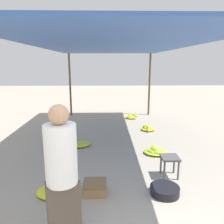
# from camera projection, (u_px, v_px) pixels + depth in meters

# --- Properties ---
(canopy_post_back_left) EXTENTS (0.08, 0.08, 2.61)m
(canopy_post_back_left) POSITION_uv_depth(u_px,v_px,m) (70.00, 85.00, 9.21)
(canopy_post_back_left) COLOR brown
(canopy_post_back_left) RESTS_ON ground
(canopy_post_back_right) EXTENTS (0.08, 0.08, 2.61)m
(canopy_post_back_right) POSITION_uv_depth(u_px,v_px,m) (149.00, 85.00, 9.29)
(canopy_post_back_right) COLOR brown
(canopy_post_back_right) RESTS_ON ground
(canopy_tarp) EXTENTS (3.77, 7.49, 0.04)m
(canopy_tarp) POSITION_uv_depth(u_px,v_px,m) (112.00, 46.00, 5.50)
(canopy_tarp) COLOR #33569E
(canopy_tarp) RESTS_ON canopy_post_front_left
(vendor_foreground) EXTENTS (0.49, 0.49, 1.77)m
(vendor_foreground) POSITION_uv_depth(u_px,v_px,m) (62.00, 175.00, 2.59)
(vendor_foreground) COLOR #4C4238
(vendor_foreground) RESTS_ON ground
(stool) EXTENTS (0.34, 0.34, 0.42)m
(stool) POSITION_uv_depth(u_px,v_px,m) (170.00, 161.00, 4.29)
(stool) COLOR #4C4C4C
(stool) RESTS_ON ground
(basin_black) EXTENTS (0.50, 0.50, 0.14)m
(basin_black) POSITION_uv_depth(u_px,v_px,m) (165.00, 190.00, 3.76)
(basin_black) COLOR black
(basin_black) RESTS_ON ground
(banana_pile_left_0) EXTENTS (0.62, 0.70, 0.29)m
(banana_pile_left_0) POSITION_uv_depth(u_px,v_px,m) (57.00, 189.00, 3.78)
(banana_pile_left_0) COLOR yellow
(banana_pile_left_0) RESTS_ON ground
(banana_pile_left_1) EXTENTS (0.58, 0.48, 0.14)m
(banana_pile_left_1) POSITION_uv_depth(u_px,v_px,m) (80.00, 144.00, 5.92)
(banana_pile_left_1) COLOR #93BF32
(banana_pile_left_1) RESTS_ON ground
(banana_pile_left_2) EXTENTS (0.61, 0.57, 0.17)m
(banana_pile_left_2) POSITION_uv_depth(u_px,v_px,m) (65.00, 138.00, 6.41)
(banana_pile_left_2) COLOR #92BF32
(banana_pile_left_2) RESTS_ON ground
(banana_pile_right_0) EXTENTS (0.58, 0.61, 0.17)m
(banana_pile_right_0) POSITION_uv_depth(u_px,v_px,m) (156.00, 152.00, 5.42)
(banana_pile_right_0) COLOR #78B437
(banana_pile_right_0) RESTS_ON ground
(banana_pile_right_1) EXTENTS (0.48, 0.58, 0.19)m
(banana_pile_right_1) POSITION_uv_depth(u_px,v_px,m) (147.00, 128.00, 7.33)
(banana_pile_right_1) COLOR yellow
(banana_pile_right_1) RESTS_ON ground
(banana_pile_right_2) EXTENTS (0.52, 0.58, 0.17)m
(banana_pile_right_2) POSITION_uv_depth(u_px,v_px,m) (132.00, 117.00, 8.94)
(banana_pile_right_2) COLOR #B9CE2B
(banana_pile_right_2) RESTS_ON ground
(crate_near) EXTENTS (0.40, 0.40, 0.19)m
(crate_near) POSITION_uv_depth(u_px,v_px,m) (95.00, 188.00, 3.79)
(crate_near) COLOR #9E7A4C
(crate_near) RESTS_ON ground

